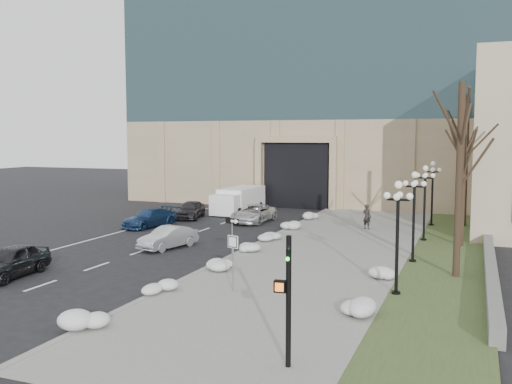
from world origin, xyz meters
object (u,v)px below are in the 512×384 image
pedestrian (367,217)px  keep_sign (233,251)px  car_d (254,214)px  one_way_sign (234,227)px  traffic_signal (287,304)px  lamppost_c (425,193)px  lamppost_a (398,222)px  box_truck (239,201)px  lamppost_d (432,185)px  lamppost_b (414,204)px  car_a (10,261)px  car_c (149,218)px  car_e (191,210)px  car_b (168,238)px

pedestrian → keep_sign: bearing=106.7°
car_d → one_way_sign: 14.79m
traffic_signal → lamppost_c: 21.86m
one_way_sign → lamppost_c: bearing=68.0°
one_way_sign → lamppost_a: 8.86m
box_truck → traffic_signal: 33.42m
lamppost_d → lamppost_a: bearing=-90.0°
traffic_signal → lamppost_d: 28.33m
box_truck → lamppost_c: (16.10, -8.47, 2.04)m
box_truck → traffic_signal: size_ratio=1.75×
lamppost_c → lamppost_d: size_ratio=1.00×
box_truck → keep_sign: bearing=-66.2°
box_truck → keep_sign: size_ratio=2.75×
lamppost_b → lamppost_c: same height
lamppost_a → lamppost_c: size_ratio=1.00×
car_a → pedestrian: pedestrian is taller
car_c → car_e: bearing=94.5°
keep_sign → lamppost_c: 16.40m
car_a → traffic_signal: traffic_signal is taller
pedestrian → lamppost_b: lamppost_b is taller
lamppost_c → lamppost_d: bearing=90.0°
car_d → lamppost_d: lamppost_d is taller
car_d → keep_sign: bearing=-69.2°
lamppost_c → car_e: bearing=168.1°
car_d → pedestrian: size_ratio=2.81×
car_d → car_e: size_ratio=1.17×
car_b → car_c: bearing=144.0°
car_e → box_truck: box_truck is taller
box_truck → lamppost_a: 26.91m
car_a → car_d: bearing=71.7°
car_c → car_d: 7.86m
lamppost_a → lamppost_c: (0.00, 13.00, 0.00)m
one_way_sign → lamppost_d: bearing=80.6°
box_truck → lamppost_b: 22.08m
lamppost_a → lamppost_c: 13.00m
car_e → car_b: bearing=-81.5°
one_way_sign → lamppost_b: (8.38, 3.85, 1.06)m
car_e → lamppost_c: 18.84m
lamppost_b → pedestrian: bearing=113.3°
car_b → lamppost_b: (13.79, 1.10, 2.43)m
car_d → box_truck: bearing=126.2°
keep_sign → lamppost_b: lamppost_b is taller
car_d → car_e: bearing=-179.6°
traffic_signal → lamppost_a: 9.02m
keep_sign → traffic_signal: bearing=-40.0°
car_c → box_truck: (2.96, 9.59, 0.36)m
car_c → lamppost_c: bearing=16.5°
traffic_signal → car_e: bearing=117.5°
car_d → car_e: 5.46m
car_b → car_d: size_ratio=0.80×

